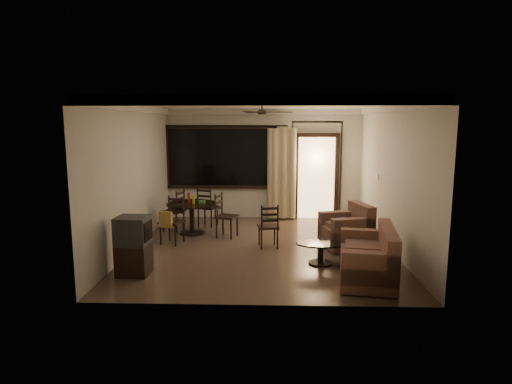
{
  "coord_description": "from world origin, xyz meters",
  "views": [
    {
      "loc": [
        0.15,
        -8.23,
        2.44
      ],
      "look_at": [
        -0.12,
        0.2,
        1.08
      ],
      "focal_mm": 30.0,
      "sensor_mm": 36.0,
      "label": 1
    }
  ],
  "objects_px": {
    "tv_cabinet": "(134,246)",
    "sofa": "(371,259)",
    "dining_chair_south": "(172,229)",
    "side_chair": "(268,234)",
    "dining_chair_north": "(208,214)",
    "armchair": "(348,230)",
    "coffee_table": "(321,250)",
    "dining_chair_east": "(226,224)",
    "dining_chair_west": "(174,218)",
    "dining_table": "(192,209)"
  },
  "relations": [
    {
      "from": "sofa",
      "to": "dining_table",
      "type": "bearing_deg",
      "value": 149.54
    },
    {
      "from": "dining_chair_east",
      "to": "dining_chair_south",
      "type": "relative_size",
      "value": 1.0
    },
    {
      "from": "dining_table",
      "to": "side_chair",
      "type": "relative_size",
      "value": 1.25
    },
    {
      "from": "dining_chair_west",
      "to": "tv_cabinet",
      "type": "relative_size",
      "value": 0.99
    },
    {
      "from": "dining_chair_west",
      "to": "sofa",
      "type": "height_order",
      "value": "dining_chair_west"
    },
    {
      "from": "dining_chair_south",
      "to": "side_chair",
      "type": "relative_size",
      "value": 1.07
    },
    {
      "from": "sofa",
      "to": "dining_chair_west",
      "type": "bearing_deg",
      "value": 150.65
    },
    {
      "from": "side_chair",
      "to": "coffee_table",
      "type": "bearing_deg",
      "value": 123.09
    },
    {
      "from": "dining_chair_south",
      "to": "sofa",
      "type": "distance_m",
      "value": 4.08
    },
    {
      "from": "dining_chair_east",
      "to": "dining_chair_north",
      "type": "xyz_separation_m",
      "value": [
        -0.55,
        1.01,
        0.0
      ]
    },
    {
      "from": "dining_chair_south",
      "to": "coffee_table",
      "type": "distance_m",
      "value": 3.14
    },
    {
      "from": "dining_chair_west",
      "to": "dining_chair_east",
      "type": "xyz_separation_m",
      "value": [
        1.25,
        -0.52,
        0.0
      ]
    },
    {
      "from": "armchair",
      "to": "dining_chair_south",
      "type": "bearing_deg",
      "value": 162.47
    },
    {
      "from": "dining_table",
      "to": "coffee_table",
      "type": "relative_size",
      "value": 1.28
    },
    {
      "from": "tv_cabinet",
      "to": "sofa",
      "type": "relative_size",
      "value": 0.59
    },
    {
      "from": "tv_cabinet",
      "to": "sofa",
      "type": "distance_m",
      "value": 3.8
    },
    {
      "from": "sofa",
      "to": "armchair",
      "type": "distance_m",
      "value": 1.74
    },
    {
      "from": "dining_table",
      "to": "coffee_table",
      "type": "bearing_deg",
      "value": -37.56
    },
    {
      "from": "dining_table",
      "to": "coffee_table",
      "type": "height_order",
      "value": "dining_table"
    },
    {
      "from": "coffee_table",
      "to": "dining_chair_west",
      "type": "bearing_deg",
      "value": 143.56
    },
    {
      "from": "dining_chair_west",
      "to": "tv_cabinet",
      "type": "height_order",
      "value": "tv_cabinet"
    },
    {
      "from": "dining_chair_south",
      "to": "side_chair",
      "type": "xyz_separation_m",
      "value": [
        1.98,
        -0.21,
        -0.04
      ]
    },
    {
      "from": "coffee_table",
      "to": "side_chair",
      "type": "distance_m",
      "value": 1.35
    },
    {
      "from": "coffee_table",
      "to": "side_chair",
      "type": "height_order",
      "value": "side_chair"
    },
    {
      "from": "dining_chair_north",
      "to": "tv_cabinet",
      "type": "relative_size",
      "value": 0.99
    },
    {
      "from": "tv_cabinet",
      "to": "armchair",
      "type": "relative_size",
      "value": 0.93
    },
    {
      "from": "dining_chair_west",
      "to": "tv_cabinet",
      "type": "xyz_separation_m",
      "value": [
        -0.01,
        -2.91,
        0.2
      ]
    },
    {
      "from": "armchair",
      "to": "coffee_table",
      "type": "distance_m",
      "value": 1.21
    },
    {
      "from": "dining_chair_east",
      "to": "armchair",
      "type": "distance_m",
      "value": 2.6
    },
    {
      "from": "dining_table",
      "to": "tv_cabinet",
      "type": "distance_m",
      "value": 2.7
    },
    {
      "from": "dining_table",
      "to": "sofa",
      "type": "relative_size",
      "value": 0.68
    },
    {
      "from": "dining_chair_east",
      "to": "dining_chair_south",
      "type": "distance_m",
      "value": 1.2
    },
    {
      "from": "armchair",
      "to": "dining_table",
      "type": "bearing_deg",
      "value": 148.52
    },
    {
      "from": "dining_chair_east",
      "to": "side_chair",
      "type": "relative_size",
      "value": 1.07
    },
    {
      "from": "armchair",
      "to": "side_chair",
      "type": "xyz_separation_m",
      "value": [
        -1.58,
        -0.02,
        -0.09
      ]
    },
    {
      "from": "dining_chair_north",
      "to": "armchair",
      "type": "distance_m",
      "value": 3.51
    },
    {
      "from": "dining_chair_west",
      "to": "side_chair",
      "type": "height_order",
      "value": "dining_chair_west"
    },
    {
      "from": "armchair",
      "to": "tv_cabinet",
      "type": "bearing_deg",
      "value": -170.78
    },
    {
      "from": "dining_chair_south",
      "to": "coffee_table",
      "type": "relative_size",
      "value": 1.1
    },
    {
      "from": "armchair",
      "to": "sofa",
      "type": "bearing_deg",
      "value": -103.12
    },
    {
      "from": "dining_table",
      "to": "dining_chair_east",
      "type": "bearing_deg",
      "value": -18.24
    },
    {
      "from": "tv_cabinet",
      "to": "coffee_table",
      "type": "distance_m",
      "value": 3.17
    },
    {
      "from": "dining_chair_east",
      "to": "tv_cabinet",
      "type": "distance_m",
      "value": 2.71
    },
    {
      "from": "dining_table",
      "to": "armchair",
      "type": "xyz_separation_m",
      "value": [
        3.29,
        -1.01,
        -0.19
      ]
    },
    {
      "from": "dining_chair_north",
      "to": "tv_cabinet",
      "type": "distance_m",
      "value": 3.48
    },
    {
      "from": "dining_chair_south",
      "to": "dining_chair_north",
      "type": "xyz_separation_m",
      "value": [
        0.51,
        1.56,
        -0.02
      ]
    },
    {
      "from": "dining_chair_north",
      "to": "sofa",
      "type": "bearing_deg",
      "value": 149.55
    },
    {
      "from": "side_chair",
      "to": "dining_table",
      "type": "bearing_deg",
      "value": -40.93
    },
    {
      "from": "tv_cabinet",
      "to": "side_chair",
      "type": "distance_m",
      "value": 2.72
    },
    {
      "from": "dining_chair_west",
      "to": "coffee_table",
      "type": "relative_size",
      "value": 1.1
    }
  ]
}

